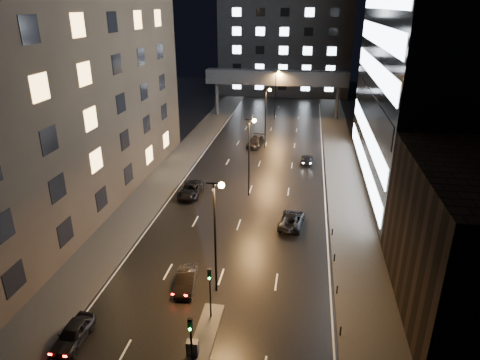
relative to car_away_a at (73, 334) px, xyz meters
The scene contains 23 objects.
ground 40.57m from the car_away_a, 77.18° to the left, with size 160.00×160.00×0.00m, color black.
sidewalk_left 34.73m from the car_away_a, 95.78° to the left, with size 5.00×110.00×0.15m, color #383533.
sidewalk_right 40.70m from the car_away_a, 58.11° to the left, with size 5.00×110.00×0.15m, color #383533.
building_left 33.29m from the car_away_a, 119.82° to the left, with size 15.00×48.00×40.00m, color #2D2319.
building_right_low 30.69m from the car_away_a, 16.43° to the left, with size 10.00×18.00×12.00m, color black.
building_right_glass 53.79m from the car_away_a, 46.28° to the left, with size 20.00×36.00×45.00m, color black.
building_far 98.67m from the car_away_a, 84.73° to the left, with size 34.00×14.00×25.00m, color #333335.
skybridge 70.54m from the car_away_a, 82.63° to the left, with size 30.00×3.00×10.00m.
median_island 9.45m from the car_away_a, ahead, with size 1.60×8.00×0.15m, color #383533.
traffic_signal_near 10.41m from the car_away_a, 23.49° to the left, with size 0.28×0.34×4.40m.
traffic_signal_far 9.71m from the car_away_a, ahead, with size 0.28×0.34×4.40m.
bollard_row 20.13m from the car_away_a, 17.49° to the left, with size 0.12×25.12×0.90m.
streetlight_near 13.20m from the car_away_a, 39.49° to the left, with size 1.45×0.50×10.15m.
streetlight_mid_a 29.60m from the car_away_a, 71.61° to the left, with size 1.45×0.50×10.15m.
streetlight_mid_b 48.77m from the car_away_a, 79.10° to the left, with size 1.45×0.50×10.15m.
streetlight_far 68.41m from the car_away_a, 82.28° to the left, with size 1.45×0.50×10.15m.
car_away_a is the anchor object (origin of this frame).
car_away_b 9.90m from the car_away_a, 50.38° to the left, with size 1.53×4.38×1.44m, color black.
car_away_c 26.51m from the car_away_a, 86.58° to the left, with size 2.57×5.57×1.55m, color black.
car_away_d 48.69m from the car_away_a, 81.38° to the left, with size 2.25×5.55×1.61m, color black.
car_toward_a 25.16m from the car_away_a, 53.87° to the left, with size 2.41×5.24×1.46m, color black.
car_toward_b 44.11m from the car_away_a, 68.43° to the left, with size 1.79×4.40×1.28m, color black.
utility_cabinet 8.90m from the car_away_a, ahead, with size 0.82×0.54×1.11m, color #47484A.
Camera 1 is at (6.78, -21.71, 22.83)m, focal length 32.00 mm.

